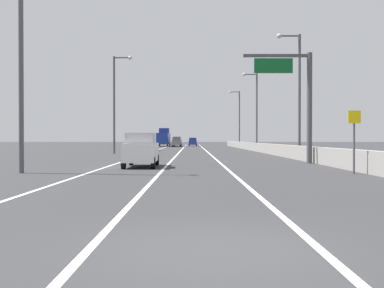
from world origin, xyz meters
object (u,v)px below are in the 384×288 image
car_blue_3 (193,142)px  box_truck (164,138)px  lamp_post_right_second (297,87)px  car_red_4 (177,141)px  lamp_post_left_near (26,45)px  car_gray_0 (177,142)px  speed_advisory_sign (354,137)px  lamp_post_right_third (255,106)px  car_white_1 (141,150)px  lamp_post_left_mid (116,98)px  lamp_post_right_fourth (238,115)px  car_black_2 (147,143)px  overhead_sign_gantry (299,94)px

car_blue_3 → box_truck: size_ratio=0.54×
lamp_post_right_second → car_red_4: 62.13m
lamp_post_left_near → lamp_post_right_second: bearing=46.3°
car_gray_0 → speed_advisory_sign: bearing=-81.4°
lamp_post_right_second → car_gray_0: (-12.37, 52.46, -5.26)m
car_blue_3 → box_truck: box_truck is taller
lamp_post_right_third → car_white_1: lamp_post_right_third is taller
lamp_post_right_third → lamp_post_left_mid: same height
lamp_post_right_fourth → lamp_post_left_mid: 41.22m
lamp_post_left_near → car_black_2: 40.51m
speed_advisory_sign → box_truck: 76.83m
car_red_4 → car_blue_3: bearing=12.8°
car_white_1 → overhead_sign_gantry: bearing=21.7°
overhead_sign_gantry → lamp_post_right_fourth: size_ratio=0.69×
car_red_4 → car_black_2: bearing=-94.4°
lamp_post_left_near → car_white_1: lamp_post_left_near is taller
car_gray_0 → box_truck: box_truck is taller
lamp_post_left_near → car_gray_0: bearing=86.0°
box_truck → lamp_post_right_fourth: bearing=-30.2°
overhead_sign_gantry → car_black_2: size_ratio=1.62×
speed_advisory_sign → car_black_2: speed_advisory_sign is taller
lamp_post_right_third → car_red_4: bearing=108.4°
lamp_post_right_second → lamp_post_right_fourth: same height
lamp_post_right_fourth → lamp_post_left_near: same height
car_gray_0 → car_blue_3: (3.30, 8.95, -0.04)m
speed_advisory_sign → lamp_post_right_third: lamp_post_right_third is taller
lamp_post_right_fourth → car_black_2: size_ratio=2.36×
speed_advisory_sign → car_gray_0: bearing=98.6°
lamp_post_right_second → car_gray_0: bearing=103.3°
car_white_1 → speed_advisory_sign: bearing=-26.4°
lamp_post_right_third → box_truck: lamp_post_right_third is taller
lamp_post_right_fourth → car_red_4: (-12.19, 12.46, -5.20)m
car_black_2 → box_truck: size_ratio=0.60×
lamp_post_right_second → box_truck: 59.10m
car_blue_3 → car_gray_0: bearing=-110.2°
lamp_post_left_mid → car_white_1: 25.35m
lamp_post_right_third → car_red_4: lamp_post_right_third is taller
car_white_1 → car_blue_3: (3.16, 74.78, -0.06)m
lamp_post_right_fourth → car_gray_0: (-12.07, 4.28, -5.26)m
car_white_1 → car_black_2: car_black_2 is taller
lamp_post_right_third → lamp_post_left_mid: 21.86m
lamp_post_right_second → lamp_post_left_mid: size_ratio=1.00×
overhead_sign_gantry → car_gray_0: size_ratio=1.66×
lamp_post_right_second → lamp_post_right_third: (-0.35, 24.09, 0.00)m
speed_advisory_sign → box_truck: (-13.74, 75.59, 0.02)m
lamp_post_right_second → car_red_4: lamp_post_right_second is taller
box_truck → lamp_post_right_second: bearing=-75.0°
lamp_post_right_third → car_blue_3: size_ratio=2.60×
car_blue_3 → car_red_4: size_ratio=0.90×
speed_advisory_sign → lamp_post_right_fourth: lamp_post_right_fourth is taller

